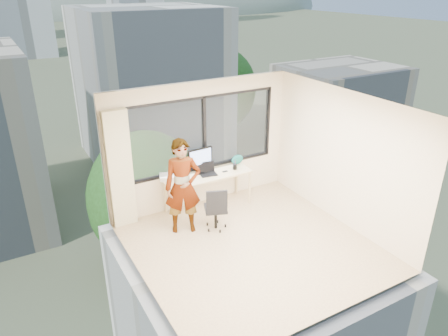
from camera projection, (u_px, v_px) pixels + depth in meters
floor at (252, 246)px, 7.56m from camera, size 4.00×4.00×0.01m
ceiling at (256, 105)px, 6.50m from camera, size 4.00×4.00×0.01m
wall_front at (339, 239)px, 5.44m from camera, size 4.00×0.01×2.60m
wall_left at (139, 211)px, 6.12m from camera, size 0.01×4.00×2.60m
wall_right at (342, 158)px, 7.93m from camera, size 0.01×4.00×2.60m
window_wall at (202, 133)px, 8.54m from camera, size 3.30×0.16×1.55m
curtain at (120, 170)px, 7.80m from camera, size 0.45×0.14×2.30m
desk at (208, 191)px, 8.72m from camera, size 1.80×0.60×0.75m
chair at (216, 207)px, 7.93m from camera, size 0.60×0.60×0.91m
person at (183, 187)px, 7.70m from camera, size 0.77×0.63×1.83m
monitor at (200, 161)px, 8.53m from camera, size 0.55×0.15×0.55m
game_console at (168, 177)px, 8.37m from camera, size 0.42×0.39×0.08m
laptop at (208, 170)px, 8.52m from camera, size 0.38×0.40×0.22m
cellphone at (225, 171)px, 8.69m from camera, size 0.11×0.06×0.01m
pen_cup at (235, 167)px, 8.78m from camera, size 0.10×0.10×0.11m
handbag at (237, 159)px, 9.02m from camera, size 0.30×0.23×0.21m
near_bldg_b at (151, 85)px, 45.58m from camera, size 14.00×13.00×16.00m
near_bldg_c at (338, 111)px, 47.00m from camera, size 12.00×10.00×10.00m
hill_b at (128, 7)px, 312.34m from camera, size 300.00×220.00×96.00m
tree_b at (149, 212)px, 27.52m from camera, size 7.60×7.60×9.00m
tree_c at (222, 97)px, 52.91m from camera, size 8.40×8.40×10.00m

